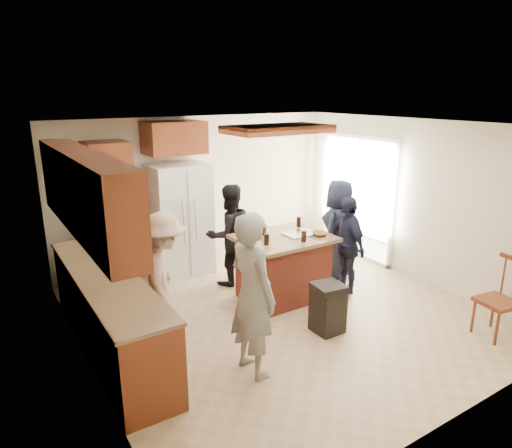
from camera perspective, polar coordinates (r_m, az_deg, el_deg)
room_shell at (r=10.05m, az=18.49°, el=3.83°), size 8.00×5.20×5.00m
person_front_left at (r=4.73m, az=-0.47°, el=-8.88°), size 0.51×0.67×1.76m
person_behind_left at (r=6.95m, az=-3.33°, el=-1.38°), size 0.77×0.49×1.57m
person_behind_right at (r=7.31m, az=10.26°, el=-0.66°), size 0.91×0.77×1.58m
person_side_right at (r=6.82m, az=11.26°, el=-2.55°), size 0.62×0.93×1.45m
person_counter at (r=5.54m, az=-11.46°, el=-6.49°), size 0.80×1.11×1.56m
left_cabinetry at (r=5.37m, az=-18.86°, el=-5.78°), size 0.64×3.00×2.30m
back_wall_units at (r=7.14m, az=-15.70°, el=3.46°), size 1.80×0.60×2.45m
refrigerator at (r=7.44m, az=-9.49°, el=0.54°), size 0.90×0.76×1.80m
kitchen_island at (r=6.57m, az=3.43°, el=-5.34°), size 1.28×1.03×0.93m
island_items at (r=6.46m, az=5.55°, el=-1.13°), size 1.01×0.68×0.15m
trash_bin at (r=5.80m, az=8.96°, el=-10.29°), size 0.40×0.40×0.63m
spindle_chair at (r=6.30m, az=28.09°, el=-8.54°), size 0.48×0.48×0.99m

